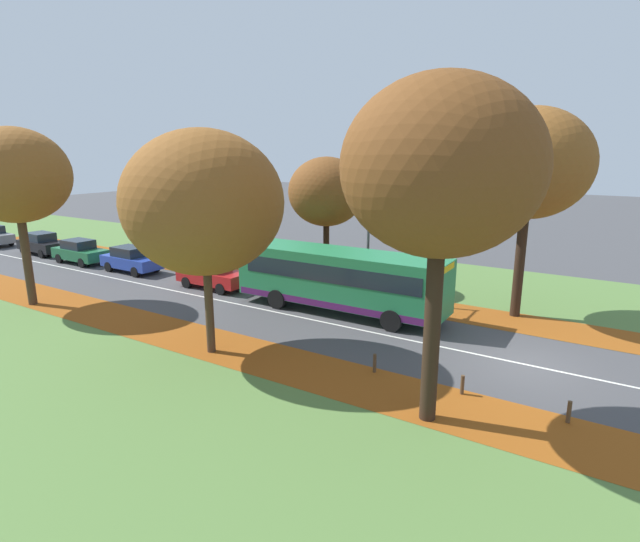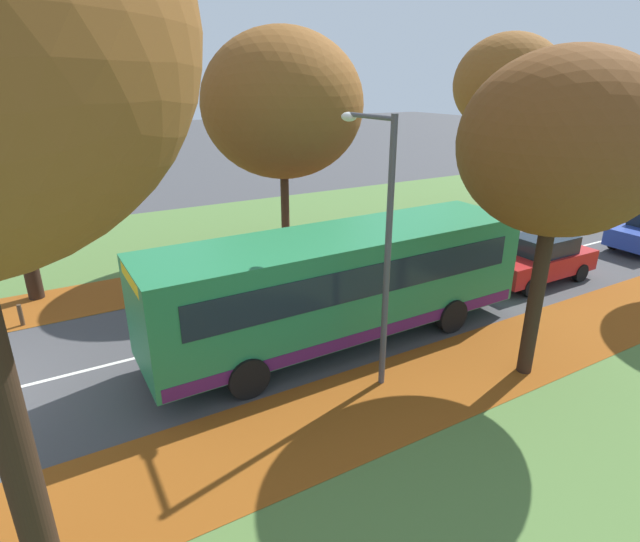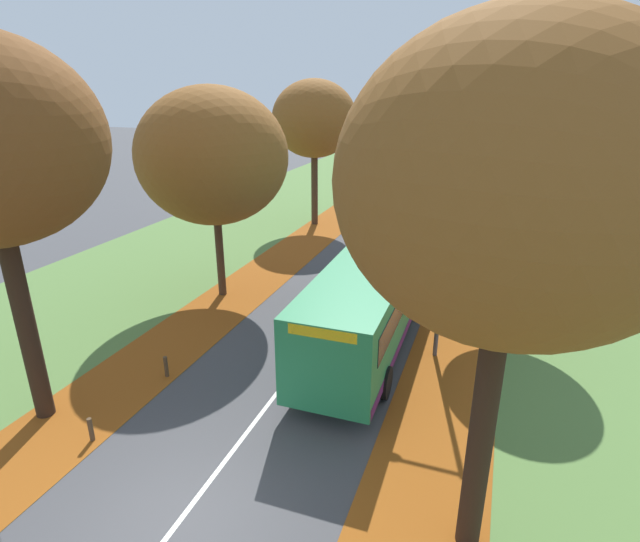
% 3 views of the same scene
% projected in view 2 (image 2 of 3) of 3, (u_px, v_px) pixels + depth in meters
% --- Properties ---
extents(grass_verge_left, '(12.00, 90.00, 0.01)m').
position_uv_depth(grass_verge_left, '(406.00, 207.00, 27.67)').
color(grass_verge_left, '#517538').
rests_on(grass_verge_left, ground).
extents(leaf_litter_left, '(2.80, 60.00, 0.00)m').
position_uv_depth(leaf_litter_left, '(364.00, 246.00, 21.14)').
color(leaf_litter_left, '#8C4714').
rests_on(leaf_litter_left, grass_verge_left).
extents(leaf_litter_right, '(2.80, 60.00, 0.00)m').
position_uv_depth(leaf_litter_right, '(555.00, 336.00, 13.70)').
color(leaf_litter_right, '#8C4714').
rests_on(leaf_litter_right, grass_verge_right).
extents(road_centre_line, '(0.12, 80.00, 0.01)m').
position_uv_depth(road_centre_line, '(550.00, 254.00, 20.22)').
color(road_centre_line, silver).
rests_on(road_centre_line, ground).
extents(tree_left_near, '(5.85, 5.85, 8.41)m').
position_uv_depth(tree_left_near, '(283.00, 105.00, 17.99)').
color(tree_left_near, '#422D1E').
rests_on(tree_left_near, ground).
extents(tree_left_mid, '(5.05, 5.05, 8.72)m').
position_uv_depth(tree_left_mid, '(507.00, 84.00, 23.62)').
color(tree_left_mid, '#422D1E').
rests_on(tree_left_mid, ground).
extents(tree_right_near, '(4.21, 4.21, 7.27)m').
position_uv_depth(tree_right_near, '(562.00, 145.00, 10.17)').
color(tree_right_near, black).
rests_on(tree_right_near, ground).
extents(bollard_second, '(0.12, 0.12, 0.65)m').
position_uv_depth(bollard_second, '(21.00, 315.00, 14.22)').
color(bollard_second, '#4C3823').
rests_on(bollard_second, ground).
extents(bollard_third, '(0.12, 0.12, 0.68)m').
position_uv_depth(bollard_third, '(133.00, 293.00, 15.68)').
color(bollard_third, '#4C3823').
rests_on(bollard_third, ground).
extents(streetlamp_right, '(1.89, 0.28, 6.00)m').
position_uv_depth(streetlamp_right, '(380.00, 224.00, 10.56)').
color(streetlamp_right, '#47474C').
rests_on(streetlamp_right, ground).
extents(bus, '(2.74, 10.42, 2.98)m').
position_uv_depth(bus, '(342.00, 281.00, 13.01)').
color(bus, '#237A47').
rests_on(bus, ground).
extents(car_red_lead, '(1.80, 4.21, 1.62)m').
position_uv_depth(car_red_lead, '(539.00, 259.00, 17.27)').
color(car_red_lead, '#B21919').
rests_on(car_red_lead, ground).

